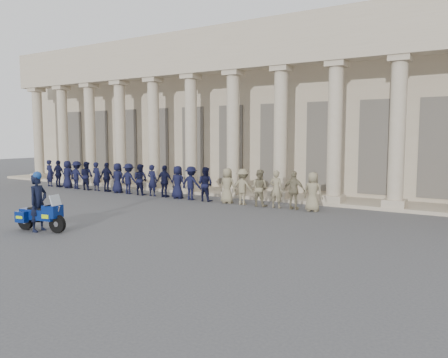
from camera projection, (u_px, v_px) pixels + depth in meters
ground at (146, 227)px, 14.76m from camera, size 90.00×90.00×0.00m
building at (307, 112)px, 26.78m from camera, size 40.00×12.50×9.00m
officer_rank at (156, 181)px, 22.13m from camera, size 17.43×0.61×1.62m
motorcycle at (41, 215)px, 14.09m from camera, size 1.90×0.90×1.23m
rider at (38, 202)px, 14.09m from camera, size 0.56×0.75×1.95m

